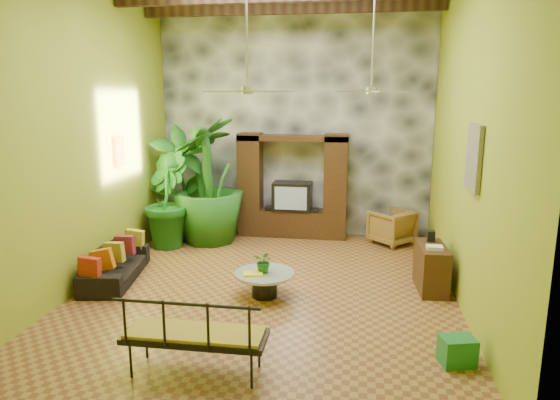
% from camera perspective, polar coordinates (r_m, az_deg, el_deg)
% --- Properties ---
extents(ground, '(7.00, 7.00, 0.00)m').
position_cam_1_polar(ground, '(8.37, -1.47, -10.04)').
color(ground, brown).
rests_on(ground, ground).
extents(back_wall, '(6.00, 0.02, 5.00)m').
position_cam_1_polar(back_wall, '(11.23, 1.72, 8.78)').
color(back_wall, '#95A525').
rests_on(back_wall, ground).
extents(left_wall, '(0.02, 7.00, 5.00)m').
position_cam_1_polar(left_wall, '(8.83, -21.24, 7.05)').
color(left_wall, '#95A525').
rests_on(left_wall, ground).
extents(right_wall, '(0.02, 7.00, 5.00)m').
position_cam_1_polar(right_wall, '(7.81, 20.77, 6.52)').
color(right_wall, '#95A525').
rests_on(right_wall, ground).
extents(stone_accent_wall, '(5.98, 0.10, 4.98)m').
position_cam_1_polar(stone_accent_wall, '(11.17, 1.68, 8.76)').
color(stone_accent_wall, '#333539').
rests_on(stone_accent_wall, ground).
extents(entertainment_center, '(2.40, 0.55, 2.30)m').
position_cam_1_polar(entertainment_center, '(11.07, 1.43, 0.71)').
color(entertainment_center, black).
rests_on(entertainment_center, ground).
extents(ceiling_fan_front, '(1.28, 1.28, 1.86)m').
position_cam_1_polar(ceiling_fan_front, '(7.40, -3.76, 14.00)').
color(ceiling_fan_front, '#B4B5B9').
rests_on(ceiling_fan_front, ceiling).
extents(ceiling_fan_back, '(1.28, 1.28, 1.86)m').
position_cam_1_polar(ceiling_fan_back, '(8.83, 10.45, 13.53)').
color(ceiling_fan_back, '#B4B5B9').
rests_on(ceiling_fan_back, ceiling).
extents(wall_art_mask, '(0.06, 0.32, 0.55)m').
position_cam_1_polar(wall_art_mask, '(9.72, -17.92, 5.31)').
color(wall_art_mask, orange).
rests_on(wall_art_mask, left_wall).
extents(wall_art_painting, '(0.06, 0.70, 0.90)m').
position_cam_1_polar(wall_art_painting, '(7.24, 21.28, 4.50)').
color(wall_art_painting, '#22557F').
rests_on(wall_art_painting, right_wall).
extents(sofa, '(1.00, 1.93, 0.54)m').
position_cam_1_polar(sofa, '(9.08, -18.32, -7.05)').
color(sofa, black).
rests_on(sofa, ground).
extents(wicker_armchair, '(1.11, 1.11, 0.73)m').
position_cam_1_polar(wicker_armchair, '(10.91, 12.65, -3.01)').
color(wicker_armchair, olive).
rests_on(wicker_armchair, ground).
extents(tall_plant_a, '(1.58, 1.51, 2.49)m').
position_cam_1_polar(tall_plant_a, '(10.98, -11.08, 1.87)').
color(tall_plant_a, '#1F6219').
rests_on(tall_plant_a, ground).
extents(tall_plant_b, '(1.32, 1.39, 1.99)m').
position_cam_1_polar(tall_plant_b, '(10.61, -12.99, 0.06)').
color(tall_plant_b, '#1A651E').
rests_on(tall_plant_b, ground).
extents(tall_plant_c, '(1.76, 1.76, 2.68)m').
position_cam_1_polar(tall_plant_c, '(10.69, -8.17, 2.21)').
color(tall_plant_c, '#1F5D18').
rests_on(tall_plant_c, ground).
extents(coffee_table, '(0.95, 0.95, 0.40)m').
position_cam_1_polar(coffee_table, '(7.97, -1.78, -9.23)').
color(coffee_table, black).
rests_on(coffee_table, ground).
extents(centerpiece_plant, '(0.39, 0.36, 0.36)m').
position_cam_1_polar(centerpiece_plant, '(7.86, -1.82, -7.04)').
color(centerpiece_plant, '#185C18').
rests_on(centerpiece_plant, coffee_table).
extents(yellow_tray, '(0.34, 0.28, 0.03)m').
position_cam_1_polar(yellow_tray, '(7.82, -3.11, -8.42)').
color(yellow_tray, gold).
rests_on(yellow_tray, coffee_table).
extents(iron_bench, '(1.64, 0.59, 0.57)m').
position_cam_1_polar(iron_bench, '(5.86, -9.91, -14.72)').
color(iron_bench, black).
rests_on(iron_bench, ground).
extents(side_console, '(0.48, 0.96, 0.75)m').
position_cam_1_polar(side_console, '(8.54, 16.90, -7.43)').
color(side_console, '#3B1F12').
rests_on(side_console, ground).
extents(green_bin, '(0.45, 0.39, 0.34)m').
position_cam_1_polar(green_bin, '(6.51, 19.60, -15.93)').
color(green_bin, '#1E7136').
rests_on(green_bin, ground).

